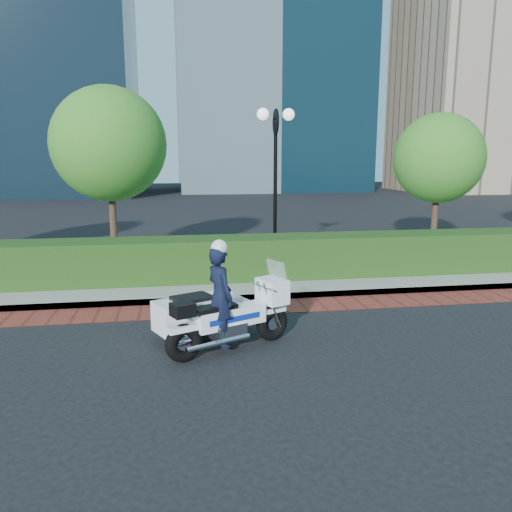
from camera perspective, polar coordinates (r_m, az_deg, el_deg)
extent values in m
plane|color=black|center=(8.99, 2.55, -8.57)|extent=(120.00, 120.00, 0.00)
cube|color=maroon|center=(10.39, 0.82, -5.83)|extent=(60.00, 1.00, 0.01)
cube|color=gray|center=(14.69, -2.30, -0.58)|extent=(60.00, 8.00, 0.15)
cube|color=black|center=(12.25, -0.92, -0.15)|extent=(18.00, 1.20, 1.00)
cylinder|color=black|center=(14.03, 2.16, -0.19)|extent=(0.30, 0.30, 0.30)
cylinder|color=black|center=(13.80, 2.21, 7.37)|extent=(0.10, 0.10, 3.70)
cylinder|color=black|center=(13.81, 2.27, 15.06)|extent=(0.04, 0.70, 0.70)
sphere|color=white|center=(13.76, 0.79, 15.91)|extent=(0.32, 0.32, 0.32)
sphere|color=white|center=(13.90, 3.74, 15.84)|extent=(0.32, 0.32, 0.32)
cylinder|color=#332319|center=(14.99, -16.00, 3.73)|extent=(0.20, 0.20, 2.17)
sphere|color=#276A1A|center=(14.89, -16.46, 12.17)|extent=(3.20, 3.20, 3.20)
cylinder|color=#332319|center=(17.05, 19.72, 3.91)|extent=(0.20, 0.20, 1.92)
sphere|color=#276A1A|center=(16.95, 20.14, 10.44)|extent=(2.80, 2.80, 2.80)
cube|color=gray|center=(56.13, 24.60, 21.25)|extent=(14.00, 12.00, 28.00)
torus|color=black|center=(7.66, -8.26, -9.80)|extent=(0.62, 0.42, 0.60)
torus|color=black|center=(8.46, 1.85, -7.68)|extent=(0.62, 0.42, 0.60)
cube|color=white|center=(7.94, -2.96, -6.93)|extent=(1.20, 0.76, 0.31)
cube|color=silver|center=(7.99, -3.23, -8.48)|extent=(0.61, 0.54, 0.25)
cube|color=white|center=(8.29, 1.87, -3.99)|extent=(0.54, 0.61, 0.41)
cube|color=silver|center=(8.27, 2.40, -1.76)|extent=(0.29, 0.46, 0.36)
cube|color=black|center=(7.76, -4.71, -5.98)|extent=(0.73, 0.53, 0.09)
cube|color=black|center=(7.50, -8.37, -6.09)|extent=(0.41, 0.40, 0.20)
cube|color=white|center=(8.54, -6.72, -6.49)|extent=(1.55, 1.17, 0.50)
cube|color=black|center=(8.42, -7.31, -4.81)|extent=(0.77, 0.68, 0.07)
torus|color=black|center=(8.94, -8.52, -7.26)|extent=(0.47, 0.32, 0.46)
imported|color=black|center=(7.75, -4.14, -4.64)|extent=(0.58, 0.68, 1.57)
sphere|color=white|center=(7.58, -4.22, 0.95)|extent=(0.25, 0.25, 0.25)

